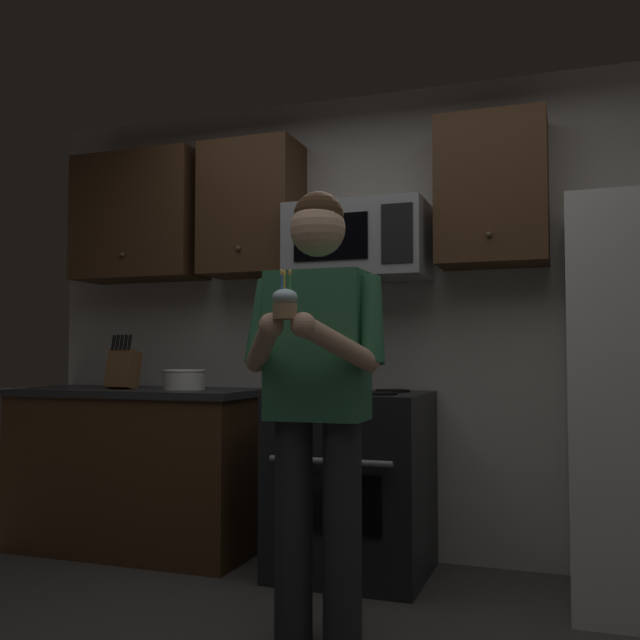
{
  "coord_description": "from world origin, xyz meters",
  "views": [
    {
      "loc": [
        0.91,
        -2.15,
        1.11
      ],
      "look_at": [
        -0.01,
        0.46,
        1.25
      ],
      "focal_mm": 39.8,
      "sensor_mm": 36.0,
      "label": 1
    }
  ],
  "objects_px": {
    "knife_block": "(123,369)",
    "bowl_large_white": "(184,379)",
    "person": "(317,385)",
    "oven_range": "(352,482)",
    "cupcake": "(285,303)",
    "microwave": "(358,242)"
  },
  "relations": [
    {
      "from": "oven_range",
      "to": "knife_block",
      "type": "relative_size",
      "value": 2.91
    },
    {
      "from": "microwave",
      "to": "cupcake",
      "type": "relative_size",
      "value": 4.26
    },
    {
      "from": "bowl_large_white",
      "to": "cupcake",
      "type": "height_order",
      "value": "cupcake"
    },
    {
      "from": "bowl_large_white",
      "to": "person",
      "type": "height_order",
      "value": "person"
    },
    {
      "from": "person",
      "to": "oven_range",
      "type": "bearing_deg",
      "value": 98.21
    },
    {
      "from": "microwave",
      "to": "bowl_large_white",
      "type": "bearing_deg",
      "value": -172.84
    },
    {
      "from": "oven_range",
      "to": "cupcake",
      "type": "relative_size",
      "value": 5.36
    },
    {
      "from": "oven_range",
      "to": "cupcake",
      "type": "bearing_deg",
      "value": -83.96
    },
    {
      "from": "knife_block",
      "to": "person",
      "type": "relative_size",
      "value": 0.18
    },
    {
      "from": "knife_block",
      "to": "person",
      "type": "height_order",
      "value": "person"
    },
    {
      "from": "bowl_large_white",
      "to": "person",
      "type": "xyz_separation_m",
      "value": [
        1.11,
        -0.9,
        0.02
      ]
    },
    {
      "from": "oven_range",
      "to": "person",
      "type": "height_order",
      "value": "person"
    },
    {
      "from": "bowl_large_white",
      "to": "cupcake",
      "type": "distance_m",
      "value": 1.69
    },
    {
      "from": "oven_range",
      "to": "knife_block",
      "type": "distance_m",
      "value": 1.48
    },
    {
      "from": "knife_block",
      "to": "bowl_large_white",
      "type": "xyz_separation_m",
      "value": [
        0.39,
        0.03,
        -0.06
      ]
    },
    {
      "from": "oven_range",
      "to": "person",
      "type": "bearing_deg",
      "value": -81.79
    },
    {
      "from": "oven_range",
      "to": "bowl_large_white",
      "type": "height_order",
      "value": "bowl_large_white"
    },
    {
      "from": "oven_range",
      "to": "microwave",
      "type": "height_order",
      "value": "microwave"
    },
    {
      "from": "oven_range",
      "to": "bowl_large_white",
      "type": "relative_size",
      "value": 3.84
    },
    {
      "from": "oven_range",
      "to": "cupcake",
      "type": "distance_m",
      "value": 1.49
    },
    {
      "from": "microwave",
      "to": "person",
      "type": "height_order",
      "value": "microwave"
    },
    {
      "from": "microwave",
      "to": "cupcake",
      "type": "height_order",
      "value": "microwave"
    }
  ]
}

